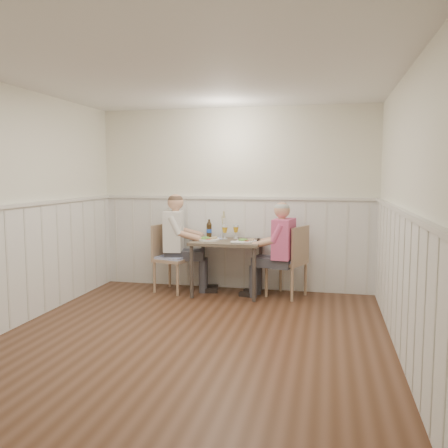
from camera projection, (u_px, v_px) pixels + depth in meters
name	position (u px, v px, depth m)	size (l,w,h in m)	color
ground_plane	(192.00, 339.00, 4.78)	(4.50, 4.50, 0.00)	#4A2B19
room_shell	(191.00, 188.00, 4.62)	(4.04, 4.54, 2.60)	white
wainscot	(208.00, 260.00, 5.38)	(4.00, 4.49, 1.34)	silver
dining_table	(227.00, 248.00, 6.51)	(0.95, 0.70, 0.75)	#50433B
chair_right	(290.00, 259.00, 6.38)	(0.60, 0.60, 0.97)	#9B7C57
chair_left	(170.00, 255.00, 6.71)	(0.55, 0.55, 0.95)	#9B7C57
man_in_pink	(281.00, 258.00, 6.30)	(0.65, 0.46, 1.31)	#3F3F47
diner_cream	(177.00, 250.00, 6.71)	(0.71, 0.50, 1.40)	#3F3F47
plate_man	(246.00, 240.00, 6.38)	(0.27, 0.27, 0.07)	white
plate_diner	(208.00, 239.00, 6.52)	(0.31, 0.31, 0.08)	white
beer_glass_a	(236.00, 229.00, 6.70)	(0.08, 0.08, 0.20)	silver
beer_glass_b	(225.00, 229.00, 6.65)	(0.08, 0.08, 0.20)	silver
beer_bottle	(209.00, 230.00, 6.76)	(0.08, 0.08, 0.27)	black
rolled_napkin	(237.00, 242.00, 6.18)	(0.18, 0.04, 0.04)	white
grass_vase	(222.00, 225.00, 6.75)	(0.05, 0.05, 0.41)	silver
gingham_mat	(211.00, 238.00, 6.72)	(0.38, 0.33, 0.01)	#4B5FB5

